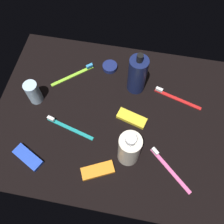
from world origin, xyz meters
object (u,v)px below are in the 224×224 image
(bodywash_bottle, at_px, (129,149))
(cream_tin_left, at_px, (110,67))
(snack_bar_yellow, at_px, (132,119))
(lotion_bottle, at_px, (137,75))
(deodorant_stick, at_px, (33,92))
(snack_bar_orange, at_px, (98,170))
(toothbrush_lime, at_px, (75,74))
(toothbrush_pink, at_px, (168,167))
(toothbrush_red, at_px, (175,97))
(snack_bar_blue, at_px, (28,157))
(toothbrush_teal, at_px, (67,127))

(bodywash_bottle, xyz_separation_m, cream_tin_left, (-0.13, 0.34, -0.06))
(snack_bar_yellow, height_order, cream_tin_left, cream_tin_left)
(lotion_bottle, relative_size, deodorant_stick, 1.96)
(bodywash_bottle, bearing_deg, snack_bar_orange, -142.26)
(lotion_bottle, height_order, snack_bar_yellow, lotion_bottle)
(toothbrush_lime, height_order, snack_bar_yellow, toothbrush_lime)
(snack_bar_orange, bearing_deg, cream_tin_left, 69.66)
(deodorant_stick, xyz_separation_m, toothbrush_pink, (0.50, -0.17, -0.04))
(deodorant_stick, distance_m, toothbrush_pink, 0.53)
(bodywash_bottle, distance_m, toothbrush_red, 0.29)
(toothbrush_red, distance_m, toothbrush_pink, 0.26)
(lotion_bottle, xyz_separation_m, snack_bar_blue, (-0.31, -0.34, -0.07))
(lotion_bottle, relative_size, toothbrush_lime, 1.28)
(toothbrush_lime, height_order, snack_bar_orange, toothbrush_lime)
(deodorant_stick, xyz_separation_m, cream_tin_left, (0.24, 0.19, -0.04))
(toothbrush_lime, relative_size, snack_bar_yellow, 1.39)
(snack_bar_orange, bearing_deg, lotion_bottle, 52.01)
(bodywash_bottle, relative_size, snack_bar_orange, 1.58)
(lotion_bottle, xyz_separation_m, toothbrush_lime, (-0.24, 0.01, -0.07))
(lotion_bottle, height_order, toothbrush_red, lotion_bottle)
(bodywash_bottle, bearing_deg, snack_bar_blue, -168.13)
(toothbrush_lime, bearing_deg, toothbrush_teal, -82.56)
(toothbrush_teal, bearing_deg, lotion_bottle, 45.01)
(toothbrush_pink, height_order, snack_bar_blue, toothbrush_pink)
(bodywash_bottle, bearing_deg, toothbrush_lime, 131.73)
(snack_bar_blue, bearing_deg, toothbrush_red, 61.70)
(deodorant_stick, height_order, cream_tin_left, deodorant_stick)
(bodywash_bottle, bearing_deg, toothbrush_teal, 164.62)
(toothbrush_red, height_order, toothbrush_pink, same)
(toothbrush_pink, bearing_deg, toothbrush_red, 89.23)
(toothbrush_red, xyz_separation_m, toothbrush_teal, (-0.36, -0.19, 0.00))
(toothbrush_lime, height_order, cream_tin_left, toothbrush_lime)
(toothbrush_red, relative_size, toothbrush_lime, 1.22)
(deodorant_stick, relative_size, snack_bar_blue, 0.90)
(lotion_bottle, relative_size, snack_bar_orange, 1.77)
(toothbrush_lime, relative_size, snack_bar_blue, 1.39)
(snack_bar_yellow, distance_m, snack_bar_blue, 0.37)
(lotion_bottle, height_order, toothbrush_teal, lotion_bottle)
(cream_tin_left, bearing_deg, toothbrush_red, -19.14)
(bodywash_bottle, bearing_deg, lotion_bottle, 92.90)
(snack_bar_yellow, bearing_deg, toothbrush_red, 55.34)
(lotion_bottle, bearing_deg, snack_bar_blue, -132.18)
(deodorant_stick, bearing_deg, toothbrush_pink, -18.52)
(bodywash_bottle, xyz_separation_m, snack_bar_blue, (-0.32, -0.07, -0.07))
(deodorant_stick, xyz_separation_m, toothbrush_red, (0.50, 0.10, -0.04))
(toothbrush_lime, xyz_separation_m, snack_bar_blue, (-0.07, -0.35, 0.00))
(deodorant_stick, xyz_separation_m, snack_bar_orange, (0.28, -0.22, -0.04))
(toothbrush_pink, relative_size, snack_bar_yellow, 1.36)
(toothbrush_red, bearing_deg, toothbrush_teal, -152.47)
(snack_bar_yellow, xyz_separation_m, snack_bar_blue, (-0.31, -0.20, 0.00))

